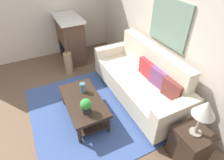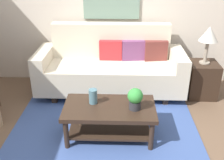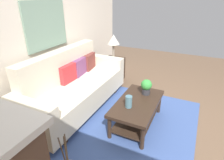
# 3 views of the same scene
# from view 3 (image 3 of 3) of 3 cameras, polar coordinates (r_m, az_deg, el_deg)

# --- Properties ---
(ground_plane) EXTENTS (9.21, 9.21, 0.00)m
(ground_plane) POSITION_cam_3_polar(r_m,az_deg,el_deg) (3.08, 14.83, -15.72)
(ground_plane) COLOR brown
(wall_back) EXTENTS (5.21, 0.10, 2.70)m
(wall_back) POSITION_cam_3_polar(r_m,az_deg,el_deg) (3.46, -20.41, 13.13)
(wall_back) COLOR beige
(wall_back) RESTS_ON ground_plane
(area_rug) EXTENTS (2.41, 1.98, 0.01)m
(area_rug) POSITION_cam_3_polar(r_m,az_deg,el_deg) (3.17, 5.77, -13.47)
(area_rug) COLOR #3D5693
(area_rug) RESTS_ON ground_plane
(couch) EXTENTS (2.29, 0.84, 1.08)m
(couch) POSITION_cam_3_polar(r_m,az_deg,el_deg) (3.43, -11.39, -2.24)
(couch) COLOR beige
(couch) RESTS_ON ground_plane
(throw_pillow_crimson) EXTENTS (0.36, 0.13, 0.32)m
(throw_pillow_crimson) POSITION_cam_3_polar(r_m,az_deg,el_deg) (3.40, -13.43, 1.94)
(throw_pillow_crimson) COLOR red
(throw_pillow_crimson) RESTS_ON couch
(throw_pillow_plum) EXTENTS (0.37, 0.16, 0.32)m
(throw_pillow_plum) POSITION_cam_3_polar(r_m,az_deg,el_deg) (3.66, -9.96, 3.93)
(throw_pillow_plum) COLOR #7A4270
(throw_pillow_plum) RESTS_ON couch
(throw_pillow_maroon) EXTENTS (0.37, 0.17, 0.32)m
(throw_pillow_maroon) POSITION_cam_3_polar(r_m,az_deg,el_deg) (3.94, -6.95, 5.64)
(throw_pillow_maroon) COLOR brown
(throw_pillow_maroon) RESTS_ON couch
(coffee_table) EXTENTS (1.10, 0.60, 0.43)m
(coffee_table) POSITION_cam_3_polar(r_m,az_deg,el_deg) (3.02, 7.73, -8.46)
(coffee_table) COLOR #332319
(coffee_table) RESTS_ON ground_plane
(tabletop_vase) EXTENTS (0.10, 0.10, 0.18)m
(tabletop_vase) POSITION_cam_3_polar(r_m,az_deg,el_deg) (2.77, 5.13, -6.62)
(tabletop_vase) COLOR slate
(tabletop_vase) RESTS_ON coffee_table
(potted_plant_tabletop) EXTENTS (0.18, 0.18, 0.26)m
(potted_plant_tabletop) POSITION_cam_3_polar(r_m,az_deg,el_deg) (3.14, 10.46, -1.94)
(potted_plant_tabletop) COLOR #2D2D33
(potted_plant_tabletop) RESTS_ON coffee_table
(side_table) EXTENTS (0.44, 0.44, 0.56)m
(side_table) POSITION_cam_3_polar(r_m,az_deg,el_deg) (4.57, 0.44, 3.25)
(side_table) COLOR #332319
(side_table) RESTS_ON ground_plane
(table_lamp) EXTENTS (0.28, 0.28, 0.57)m
(table_lamp) POSITION_cam_3_polar(r_m,az_deg,el_deg) (4.36, 0.48, 12.01)
(table_lamp) COLOR gray
(table_lamp) RESTS_ON side_table
(floor_vase_branch_a) EXTENTS (0.04, 0.04, 0.36)m
(floor_vase_branch_a) POSITION_cam_3_polar(r_m,az_deg,el_deg) (1.78, -13.71, -20.56)
(floor_vase_branch_a) COLOR brown
(floor_vase_branch_a) RESTS_ON floor_vase
(floor_vase_branch_b) EXTENTS (0.04, 0.04, 0.36)m
(floor_vase_branch_b) POSITION_cam_3_polar(r_m,az_deg,el_deg) (1.78, -14.82, -20.92)
(floor_vase_branch_b) COLOR brown
(floor_vase_branch_b) RESTS_ON floor_vase
(floor_vase_branch_c) EXTENTS (0.05, 0.05, 0.36)m
(floor_vase_branch_c) POSITION_cam_3_polar(r_m,az_deg,el_deg) (1.76, -13.88, -21.36)
(floor_vase_branch_c) COLOR brown
(floor_vase_branch_c) RESTS_ON floor_vase
(framed_painting) EXTENTS (0.91, 0.03, 0.78)m
(framed_painting) POSITION_cam_3_polar(r_m,az_deg,el_deg) (3.41, -19.49, 15.57)
(framed_painting) COLOR gray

